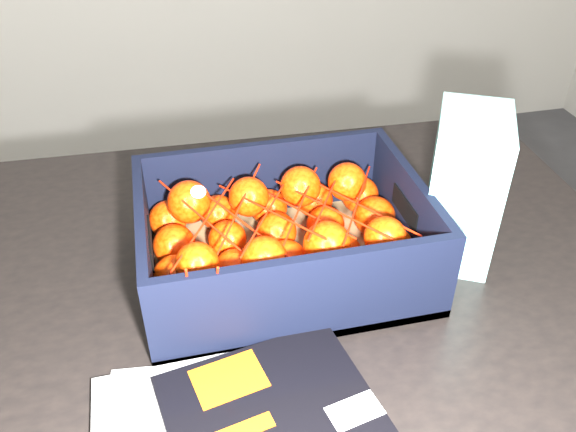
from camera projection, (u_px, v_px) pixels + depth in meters
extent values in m
cube|color=black|center=(213.00, 302.00, 0.79)|extent=(1.23, 0.84, 0.04)
cylinder|color=black|center=(442.00, 278.00, 1.39)|extent=(0.06, 0.06, 0.71)
cube|color=#FF600D|center=(229.00, 378.00, 0.64)|extent=(0.08, 0.07, 0.00)
cube|color=white|center=(355.00, 411.00, 0.61)|extent=(0.06, 0.04, 0.00)
cube|color=olive|center=(283.00, 266.00, 0.81)|extent=(0.36, 0.27, 0.01)
cube|color=black|center=(263.00, 181.00, 0.88)|extent=(0.36, 0.01, 0.12)
cube|color=black|center=(308.00, 300.00, 0.67)|extent=(0.36, 0.01, 0.12)
cube|color=black|center=(146.00, 252.00, 0.74)|extent=(0.01, 0.25, 0.12)
cube|color=black|center=(408.00, 215.00, 0.81)|extent=(0.01, 0.25, 0.12)
sphere|color=#FB3405|center=(183.00, 312.00, 0.69)|extent=(0.05, 0.05, 0.05)
sphere|color=#FB3405|center=(175.00, 278.00, 0.74)|extent=(0.06, 0.06, 0.06)
sphere|color=#FB3405|center=(174.00, 245.00, 0.79)|extent=(0.06, 0.06, 0.06)
sphere|color=#FB3405|center=(168.00, 219.00, 0.84)|extent=(0.05, 0.05, 0.05)
sphere|color=#FB3405|center=(241.00, 304.00, 0.70)|extent=(0.06, 0.06, 0.06)
sphere|color=#FB3405|center=(235.00, 270.00, 0.75)|extent=(0.05, 0.05, 0.05)
sphere|color=#FB3405|center=(227.00, 239.00, 0.80)|extent=(0.05, 0.05, 0.05)
sphere|color=#FB3405|center=(218.00, 213.00, 0.85)|extent=(0.05, 0.05, 0.05)
sphere|color=#FB3405|center=(299.00, 295.00, 0.71)|extent=(0.06, 0.06, 0.06)
sphere|color=#FB3405|center=(287.00, 261.00, 0.76)|extent=(0.05, 0.05, 0.05)
sphere|color=#FB3405|center=(276.00, 232.00, 0.81)|extent=(0.06, 0.06, 0.06)
sphere|color=#FB3405|center=(269.00, 208.00, 0.86)|extent=(0.05, 0.05, 0.05)
sphere|color=#FB3405|center=(356.00, 285.00, 0.73)|extent=(0.06, 0.06, 0.06)
sphere|color=#FB3405|center=(341.00, 255.00, 0.77)|extent=(0.06, 0.06, 0.06)
sphere|color=#FB3405|center=(325.00, 225.00, 0.83)|extent=(0.05, 0.05, 0.05)
sphere|color=#FB3405|center=(315.00, 200.00, 0.88)|extent=(0.05, 0.05, 0.05)
sphere|color=#FB3405|center=(412.00, 275.00, 0.74)|extent=(0.05, 0.05, 0.05)
sphere|color=#FB3405|center=(392.00, 248.00, 0.79)|extent=(0.06, 0.06, 0.06)
sphere|color=#FB3405|center=(375.00, 217.00, 0.84)|extent=(0.06, 0.06, 0.06)
sphere|color=#FB3405|center=(360.00, 195.00, 0.89)|extent=(0.06, 0.06, 0.06)
sphere|color=#FB3405|center=(197.00, 264.00, 0.69)|extent=(0.05, 0.05, 0.05)
sphere|color=#FB3405|center=(189.00, 202.00, 0.80)|extent=(0.06, 0.06, 0.06)
sphere|color=#FB3405|center=(264.00, 259.00, 0.70)|extent=(0.06, 0.06, 0.06)
sphere|color=#FB3405|center=(249.00, 197.00, 0.81)|extent=(0.05, 0.05, 0.05)
sphere|color=#FB3405|center=(327.00, 245.00, 0.72)|extent=(0.06, 0.06, 0.06)
sphere|color=#FB3405|center=(300.00, 186.00, 0.83)|extent=(0.06, 0.06, 0.06)
sphere|color=#FB3405|center=(385.00, 237.00, 0.73)|extent=(0.05, 0.05, 0.05)
sphere|color=#FB3405|center=(347.00, 182.00, 0.84)|extent=(0.05, 0.05, 0.05)
cylinder|color=red|center=(205.00, 220.00, 0.74)|extent=(0.10, 0.19, 0.02)
cylinder|color=red|center=(237.00, 217.00, 0.75)|extent=(0.10, 0.19, 0.01)
cylinder|color=red|center=(268.00, 210.00, 0.75)|extent=(0.10, 0.18, 0.03)
cylinder|color=red|center=(296.00, 208.00, 0.77)|extent=(0.10, 0.19, 0.03)
cylinder|color=red|center=(330.00, 208.00, 0.76)|extent=(0.10, 0.19, 0.02)
cylinder|color=red|center=(357.00, 204.00, 0.77)|extent=(0.10, 0.19, 0.02)
cylinder|color=red|center=(205.00, 221.00, 0.73)|extent=(0.10, 0.19, 0.01)
cylinder|color=red|center=(236.00, 215.00, 0.75)|extent=(0.10, 0.18, 0.03)
cylinder|color=red|center=(268.00, 212.00, 0.75)|extent=(0.10, 0.19, 0.02)
cylinder|color=red|center=(298.00, 211.00, 0.76)|extent=(0.10, 0.19, 0.01)
cylinder|color=red|center=(327.00, 200.00, 0.77)|extent=(0.10, 0.19, 0.03)
cylinder|color=red|center=(358.00, 202.00, 0.77)|extent=(0.10, 0.19, 0.02)
cylinder|color=red|center=(189.00, 290.00, 0.64)|extent=(0.00, 0.03, 0.09)
cylinder|color=red|center=(216.00, 286.00, 0.65)|extent=(0.01, 0.04, 0.08)
cube|color=silver|center=(464.00, 187.00, 0.79)|extent=(0.14, 0.16, 0.20)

